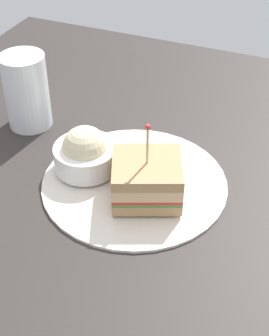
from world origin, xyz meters
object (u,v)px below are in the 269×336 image
object	(u,v)px
plate	(135,182)
sandwich_half_center	(147,179)
drink_glass	(27,96)
coleslaw_bowl	(86,152)

from	to	relation	value
plate	sandwich_half_center	bearing A→B (deg)	-130.58
sandwich_half_center	drink_glass	distance (cm)	25.82
sandwich_half_center	drink_glass	bearing A→B (deg)	67.77
plate	coleslaw_bowl	world-z (taller)	coleslaw_bowl
plate	drink_glass	world-z (taller)	drink_glass
sandwich_half_center	plate	bearing A→B (deg)	49.42
sandwich_half_center	drink_glass	world-z (taller)	same
coleslaw_bowl	drink_glass	xyz separation A→B (cm)	(7.32, 13.82, 1.88)
sandwich_half_center	coleslaw_bowl	xyz separation A→B (cm)	(2.43, 10.03, -0.26)
sandwich_half_center	coleslaw_bowl	size ratio (longest dim) A/B	1.28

